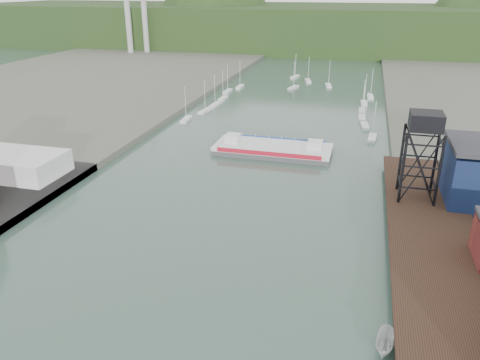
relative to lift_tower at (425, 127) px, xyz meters
The scene contains 8 objects.
east_pier 19.03m from the lift_tower, 81.25° to the right, with size 14.00×70.00×2.45m.
white_shed 80.28m from the lift_tower, behind, with size 18.00×12.00×4.50m, color silver.
lift_tower is the anchor object (origin of this frame).
marina_sailboats 89.04m from the lift_tower, 113.46° to the left, with size 57.71×92.65×0.90m.
smokestacks 224.80m from the lift_tower, 128.94° to the left, with size 11.20×8.20×60.00m.
distant_hills 246.51m from the lift_tower, 99.10° to the left, with size 500.00×120.00×80.00m.
chain_ferry 41.49m from the lift_tower, 143.27° to the left, with size 28.53×11.86×4.09m.
motorboat 42.84m from the lift_tower, 98.43° to the right, with size 1.95×5.19×2.00m, color silver.
Camera 1 is at (23.84, -26.18, 38.42)m, focal length 35.00 mm.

